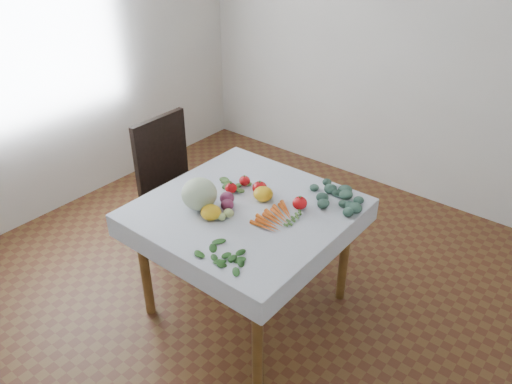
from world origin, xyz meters
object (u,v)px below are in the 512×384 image
at_px(chair, 174,178).
at_px(carrot_bunch, 276,218).
at_px(cabbage, 199,194).
at_px(table, 246,221).
at_px(heirloom_back, 263,194).

height_order(chair, carrot_bunch, chair).
distance_m(chair, cabbage, 0.76).
relative_size(table, chair, 0.99).
height_order(cabbage, carrot_bunch, cabbage).
relative_size(chair, heirloom_back, 8.57).
height_order(table, carrot_bunch, carrot_bunch).
xyz_separation_m(cabbage, carrot_bunch, (0.42, 0.17, -0.08)).
bearing_deg(table, chair, 167.51).
bearing_deg(table, heirloom_back, 75.39).
distance_m(table, heirloom_back, 0.19).
height_order(table, chair, chair).
bearing_deg(cabbage, heirloom_back, 51.72).
bearing_deg(carrot_bunch, chair, 170.13).
relative_size(table, cabbage, 4.90).
bearing_deg(carrot_bunch, cabbage, -157.47).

